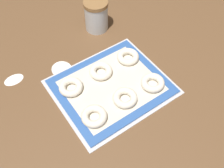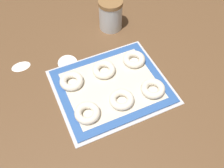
# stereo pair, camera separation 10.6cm
# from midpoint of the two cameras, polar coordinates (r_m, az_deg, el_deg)

# --- Properties ---
(ground_plane) EXTENTS (2.80, 2.80, 0.00)m
(ground_plane) POSITION_cam_midpoint_polar(r_m,az_deg,el_deg) (0.99, 2.12, -1.26)
(ground_plane) COLOR brown
(baking_tray) EXTENTS (0.42, 0.36, 0.01)m
(baking_tray) POSITION_cam_midpoint_polar(r_m,az_deg,el_deg) (0.99, 3.08, -0.94)
(baking_tray) COLOR silver
(baking_tray) RESTS_ON ground_plane
(baking_mat) EXTENTS (0.39, 0.33, 0.00)m
(baking_mat) POSITION_cam_midpoint_polar(r_m,az_deg,el_deg) (0.98, 3.09, -0.75)
(baking_mat) COLOR #2D569E
(baking_mat) RESTS_ON baking_tray
(bagel_front_left) EXTENTS (0.09, 0.09, 0.03)m
(bagel_front_left) POSITION_cam_midpoint_polar(r_m,az_deg,el_deg) (0.90, -2.02, -6.58)
(bagel_front_left) COLOR silver
(bagel_front_left) RESTS_ON baking_mat
(bagel_front_center) EXTENTS (0.09, 0.09, 0.03)m
(bagel_front_center) POSITION_cam_midpoint_polar(r_m,az_deg,el_deg) (0.93, 5.39, -3.64)
(bagel_front_center) COLOR silver
(bagel_front_center) RESTS_ON baking_mat
(bagel_front_right) EXTENTS (0.09, 0.09, 0.03)m
(bagel_front_right) POSITION_cam_midpoint_polar(r_m,az_deg,el_deg) (0.98, 12.00, -1.23)
(bagel_front_right) COLOR silver
(bagel_front_right) RESTS_ON baking_mat
(bagel_back_left) EXTENTS (0.09, 0.09, 0.03)m
(bagel_back_left) POSITION_cam_midpoint_polar(r_m,az_deg,el_deg) (0.98, -5.76, 0.40)
(bagel_back_left) COLOR silver
(bagel_back_left) RESTS_ON baking_mat
(bagel_back_center) EXTENTS (0.09, 0.09, 0.03)m
(bagel_back_center) POSITION_cam_midpoint_polar(r_m,az_deg,el_deg) (1.01, 1.24, 2.92)
(bagel_back_center) COLOR silver
(bagel_back_center) RESTS_ON baking_mat
(bagel_back_right) EXTENTS (0.09, 0.09, 0.03)m
(bagel_back_right) POSITION_cam_midpoint_polar(r_m,az_deg,el_deg) (1.06, 7.70, 5.16)
(bagel_back_right) COLOR silver
(bagel_back_right) RESTS_ON baking_mat
(flour_canister) EXTENTS (0.11, 0.11, 0.14)m
(flour_canister) POSITION_cam_midpoint_polar(r_m,az_deg,el_deg) (1.18, 2.35, 14.79)
(flour_canister) COLOR silver
(flour_canister) RESTS_ON ground_plane
(flour_patch_near) EXTENTS (0.08, 0.09, 0.00)m
(flour_patch_near) POSITION_cam_midpoint_polar(r_m,az_deg,el_deg) (1.08, -6.87, 4.50)
(flour_patch_near) COLOR white
(flour_patch_near) RESTS_ON ground_plane
(flour_patch_far) EXTENTS (0.08, 0.05, 0.00)m
(flour_patch_far) POSITION_cam_midpoint_polar(r_m,az_deg,el_deg) (1.10, -16.65, 3.51)
(flour_patch_far) COLOR white
(flour_patch_far) RESTS_ON ground_plane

